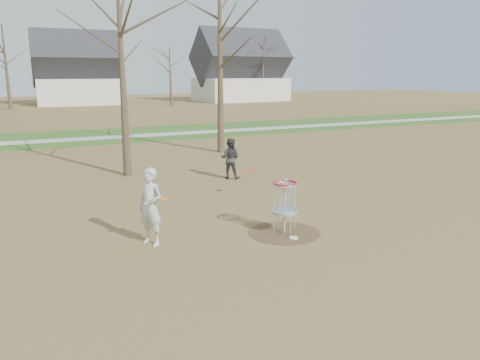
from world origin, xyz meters
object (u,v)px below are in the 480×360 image
(disc_golf_basket, at_px, (285,198))
(player_standing, at_px, (150,207))
(player_throwing, at_px, (230,158))
(disc_grounded, at_px, (294,238))

(disc_golf_basket, bearing_deg, player_standing, 167.98)
(player_standing, relative_size, player_throwing, 1.18)
(player_throwing, bearing_deg, disc_golf_basket, 115.03)
(player_standing, xyz_separation_m, player_throwing, (4.57, 5.59, -0.14))
(player_throwing, height_order, disc_grounded, player_throwing)
(player_standing, bearing_deg, disc_grounded, 37.46)
(player_throwing, bearing_deg, player_standing, 88.23)
(disc_grounded, height_order, disc_golf_basket, disc_golf_basket)
(player_standing, height_order, disc_grounded, player_standing)
(player_throwing, bearing_deg, disc_grounded, 115.84)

